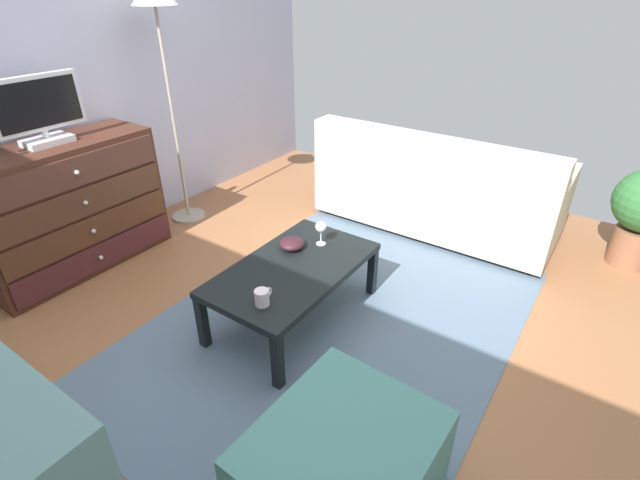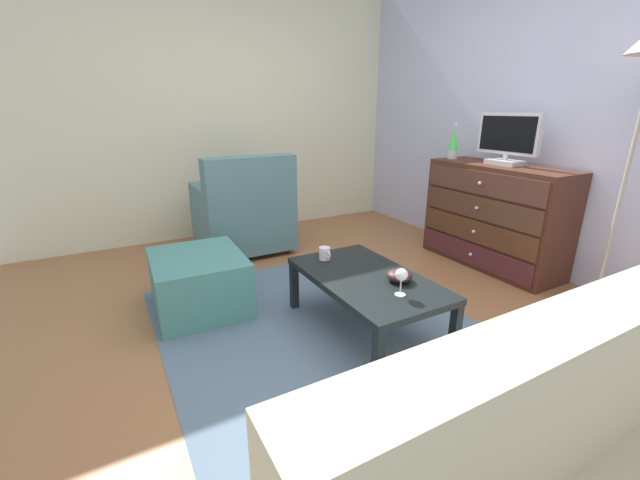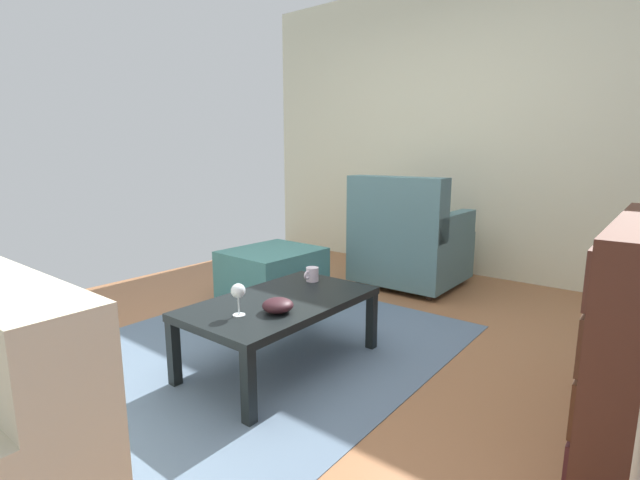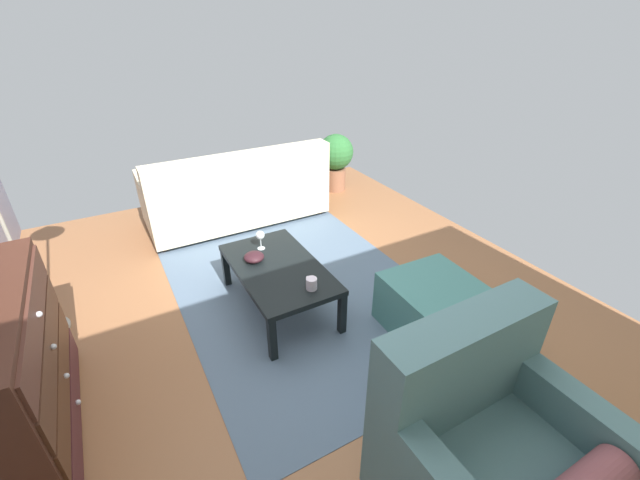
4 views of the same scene
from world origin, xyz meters
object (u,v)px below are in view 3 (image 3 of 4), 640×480
Objects in this scene: bowl_decorative at (278,305)px; ottoman at (273,274)px; coffee_table at (281,307)px; mug at (312,274)px; wine_glass at (238,292)px; armchair at (408,242)px.

bowl_decorative is 0.22× the size of ottoman.
mug is (-0.37, -0.09, 0.09)m from coffee_table.
wine_glass is at bearing 8.29° from mug.
wine_glass is at bearing -38.16° from bowl_decorative.
mug reaches higher than ottoman.
mug is 0.16× the size of ottoman.
mug reaches higher than bowl_decorative.
coffee_table is at bearing -140.71° from bowl_decorative.
mug is 1.43m from armchair.
ottoman is (-0.44, -0.76, -0.22)m from mug.
wine_glass is 2.11m from armchair.
mug is at bearing 3.86° from armchair.
mug is 0.74× the size of bowl_decorative.
armchair is (-2.10, -0.19, -0.11)m from wine_glass.
ottoman is (-0.81, -0.85, -0.13)m from coffee_table.
bowl_decorative is at bearing 9.01° from armchair.
mug is 0.57m from bowl_decorative.
armchair is (-1.43, -0.10, -0.04)m from mug.
ottoman is at bearing -119.96° from mug.
bowl_decorative is 0.16× the size of armchair.
bowl_decorative reaches higher than ottoman.
armchair is 1.36× the size of ottoman.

